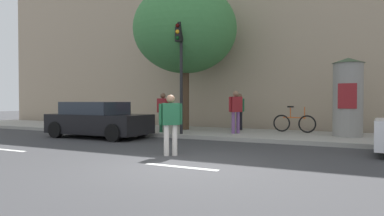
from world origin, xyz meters
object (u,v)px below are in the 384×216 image
at_px(poster_column, 348,97).
at_px(street_tree, 185,30).
at_px(traffic_light, 180,59).
at_px(pedestrian_in_light_jacket, 239,108).
at_px(parked_car_red, 98,120).
at_px(pedestrian_in_dark_shirt, 163,109).
at_px(bicycle_leaning, 294,123).
at_px(pedestrian_in_red_top, 171,120).
at_px(pedestrian_with_backpack, 236,108).

height_order(poster_column, street_tree, street_tree).
xyz_separation_m(traffic_light, pedestrian_in_light_jacket, (1.53, 2.68, -1.96)).
bearing_deg(parked_car_red, traffic_light, 24.35).
relative_size(poster_column, pedestrian_in_light_jacket, 1.78).
height_order(traffic_light, pedestrian_in_dark_shirt, traffic_light).
height_order(poster_column, bicycle_leaning, poster_column).
bearing_deg(street_tree, pedestrian_in_light_jacket, 16.35).
bearing_deg(pedestrian_in_red_top, pedestrian_with_backpack, 89.80).
bearing_deg(pedestrian_in_light_jacket, parked_car_red, -138.28).
bearing_deg(pedestrian_in_red_top, parked_car_red, 151.50).
bearing_deg(pedestrian_in_light_jacket, bicycle_leaning, 2.27).
bearing_deg(pedestrian_in_red_top, pedestrian_in_light_jacket, 92.88).
bearing_deg(pedestrian_in_dark_shirt, bicycle_leaning, 27.19).
xyz_separation_m(street_tree, pedestrian_in_red_top, (2.69, -5.97, -3.74)).
relative_size(poster_column, pedestrian_with_backpack, 1.69).
relative_size(traffic_light, pedestrian_with_backpack, 2.55).
xyz_separation_m(pedestrian_in_red_top, parked_car_red, (-4.85, 2.63, -0.27)).
bearing_deg(poster_column, street_tree, -179.77).
distance_m(poster_column, pedestrian_in_red_top, 7.28).
xyz_separation_m(poster_column, pedestrian_in_light_jacket, (-4.42, 0.66, -0.50)).
bearing_deg(bicycle_leaning, street_tree, -170.57).
distance_m(poster_column, pedestrian_in_light_jacket, 4.50).
bearing_deg(parked_car_red, bicycle_leaning, 30.90).
height_order(traffic_light, pedestrian_in_red_top, traffic_light).
height_order(pedestrian_with_backpack, bicycle_leaning, pedestrian_with_backpack).
height_order(traffic_light, bicycle_leaning, traffic_light).
bearing_deg(poster_column, pedestrian_in_dark_shirt, -165.89).
relative_size(poster_column, pedestrian_in_red_top, 1.78).
distance_m(pedestrian_in_red_top, pedestrian_in_dark_shirt, 5.11).
relative_size(traffic_light, bicycle_leaning, 2.47).
xyz_separation_m(poster_column, parked_car_red, (-8.94, -3.36, -0.93)).
height_order(street_tree, pedestrian_in_dark_shirt, street_tree).
height_order(pedestrian_with_backpack, pedestrian_in_dark_shirt, pedestrian_with_backpack).
xyz_separation_m(pedestrian_in_dark_shirt, parked_car_red, (-2.03, -1.63, -0.43)).
bearing_deg(traffic_light, pedestrian_in_red_top, -64.83).
height_order(traffic_light, poster_column, traffic_light).
xyz_separation_m(traffic_light, pedestrian_with_backpack, (1.89, 1.21, -1.92)).
bearing_deg(pedestrian_in_light_jacket, street_tree, -163.65).
distance_m(street_tree, pedestrian_in_red_top, 7.53).
bearing_deg(pedestrian_in_red_top, street_tree, 114.24).
relative_size(pedestrian_with_backpack, pedestrian_in_dark_shirt, 1.05).
distance_m(poster_column, street_tree, 7.44).
distance_m(pedestrian_in_red_top, bicycle_leaning, 7.06).
relative_size(pedestrian_in_light_jacket, parked_car_red, 0.40).
xyz_separation_m(pedestrian_with_backpack, pedestrian_in_dark_shirt, (-2.84, -0.93, -0.05)).
xyz_separation_m(street_tree, pedestrian_in_light_jacket, (2.35, 0.69, -3.57)).
xyz_separation_m(pedestrian_in_red_top, bicycle_leaning, (2.03, 6.75, -0.42)).
height_order(pedestrian_in_red_top, parked_car_red, pedestrian_in_red_top).
height_order(traffic_light, street_tree, street_tree).
bearing_deg(pedestrian_in_red_top, poster_column, 55.71).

